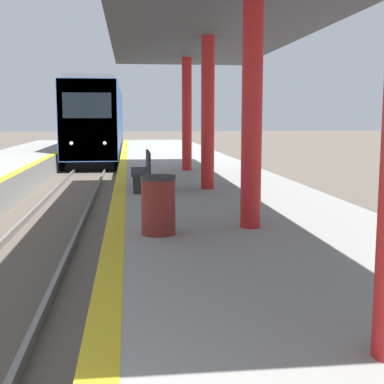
% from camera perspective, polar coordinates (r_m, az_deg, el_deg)
% --- Properties ---
extents(train, '(2.77, 20.32, 4.66)m').
position_cam_1_polar(train, '(35.33, -9.87, 7.46)').
color(train, black).
rests_on(train, ground).
extents(station_canopy, '(4.58, 18.50, 3.80)m').
position_cam_1_polar(station_canopy, '(10.72, 3.62, 17.81)').
color(station_canopy, red).
rests_on(station_canopy, platform_right).
extents(trash_bin, '(0.53, 0.53, 0.87)m').
position_cam_1_polar(trash_bin, '(7.87, -3.61, -1.38)').
color(trash_bin, maroon).
rests_on(trash_bin, platform_right).
extents(bench, '(0.44, 1.57, 0.92)m').
position_cam_1_polar(bench, '(12.69, -5.24, 2.38)').
color(bench, '#28282D').
rests_on(bench, platform_right).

